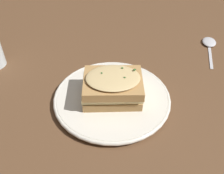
% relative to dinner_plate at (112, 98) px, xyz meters
% --- Properties ---
extents(ground_plane, '(2.40, 2.40, 0.00)m').
position_rel_dinner_plate_xyz_m(ground_plane, '(0.01, -0.03, -0.01)').
color(ground_plane, brown).
extents(dinner_plate, '(0.27, 0.27, 0.02)m').
position_rel_dinner_plate_xyz_m(dinner_plate, '(0.00, 0.00, 0.00)').
color(dinner_plate, silver).
rests_on(dinner_plate, ground_plane).
extents(sandwich, '(0.14, 0.15, 0.06)m').
position_rel_dinner_plate_xyz_m(sandwich, '(0.00, 0.00, 0.04)').
color(sandwich, '#B2844C').
rests_on(sandwich, dinner_plate).
extents(spoon, '(0.15, 0.10, 0.01)m').
position_rel_dinner_plate_xyz_m(spoon, '(-0.15, 0.35, -0.00)').
color(spoon, silver).
rests_on(spoon, ground_plane).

